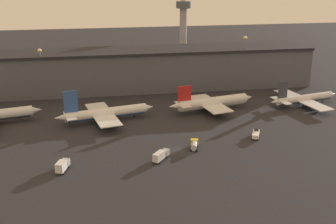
{
  "coord_description": "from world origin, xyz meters",
  "views": [
    {
      "loc": [
        -25.19,
        -130.05,
        60.51
      ],
      "look_at": [
        0.51,
        22.47,
        6.0
      ],
      "focal_mm": 45.0,
      "sensor_mm": 36.0,
      "label": 1
    }
  ],
  "objects_px": {
    "airplane_2": "(212,103)",
    "control_tower": "(183,26)",
    "service_vehicle_1": "(194,145)",
    "airplane_3": "(304,99)",
    "service_vehicle_3": "(62,165)",
    "service_vehicle_4": "(256,134)",
    "service_vehicle_2": "(161,155)",
    "airplane_1": "(105,113)"
  },
  "relations": [
    {
      "from": "airplane_2",
      "to": "control_tower",
      "type": "bearing_deg",
      "value": 74.52
    },
    {
      "from": "service_vehicle_1",
      "to": "airplane_3",
      "type": "bearing_deg",
      "value": -41.45
    },
    {
      "from": "service_vehicle_3",
      "to": "service_vehicle_4",
      "type": "bearing_deg",
      "value": -59.57
    },
    {
      "from": "airplane_2",
      "to": "service_vehicle_2",
      "type": "height_order",
      "value": "airplane_2"
    },
    {
      "from": "airplane_2",
      "to": "airplane_3",
      "type": "bearing_deg",
      "value": -10.92
    },
    {
      "from": "service_vehicle_2",
      "to": "airplane_3",
      "type": "bearing_deg",
      "value": -18.16
    },
    {
      "from": "airplane_3",
      "to": "service_vehicle_3",
      "type": "relative_size",
      "value": 5.11
    },
    {
      "from": "airplane_1",
      "to": "service_vehicle_4",
      "type": "relative_size",
      "value": 5.76
    },
    {
      "from": "airplane_1",
      "to": "airplane_3",
      "type": "relative_size",
      "value": 1.13
    },
    {
      "from": "service_vehicle_2",
      "to": "control_tower",
      "type": "distance_m",
      "value": 139.15
    },
    {
      "from": "service_vehicle_3",
      "to": "service_vehicle_4",
      "type": "xyz_separation_m",
      "value": [
        68.49,
        15.57,
        -0.57
      ]
    },
    {
      "from": "airplane_2",
      "to": "service_vehicle_1",
      "type": "relative_size",
      "value": 5.98
    },
    {
      "from": "airplane_1",
      "to": "airplane_3",
      "type": "xyz_separation_m",
      "value": [
        89.11,
        6.31,
        -0.54
      ]
    },
    {
      "from": "airplane_1",
      "to": "control_tower",
      "type": "relative_size",
      "value": 0.97
    },
    {
      "from": "airplane_3",
      "to": "service_vehicle_4",
      "type": "height_order",
      "value": "airplane_3"
    },
    {
      "from": "airplane_2",
      "to": "service_vehicle_2",
      "type": "bearing_deg",
      "value": -135.28
    },
    {
      "from": "service_vehicle_1",
      "to": "service_vehicle_2",
      "type": "height_order",
      "value": "service_vehicle_2"
    },
    {
      "from": "service_vehicle_4",
      "to": "airplane_1",
      "type": "bearing_deg",
      "value": 88.29
    },
    {
      "from": "airplane_2",
      "to": "airplane_1",
      "type": "bearing_deg",
      "value": 174.4
    },
    {
      "from": "service_vehicle_3",
      "to": "control_tower",
      "type": "bearing_deg",
      "value": -8.15
    },
    {
      "from": "service_vehicle_2",
      "to": "control_tower",
      "type": "bearing_deg",
      "value": 24.99
    },
    {
      "from": "airplane_1",
      "to": "service_vehicle_1",
      "type": "relative_size",
      "value": 6.03
    },
    {
      "from": "service_vehicle_4",
      "to": "control_tower",
      "type": "bearing_deg",
      "value": 25.8
    },
    {
      "from": "airplane_2",
      "to": "control_tower",
      "type": "xyz_separation_m",
      "value": [
        5.02,
        88.0,
        20.73
      ]
    },
    {
      "from": "airplane_1",
      "to": "airplane_3",
      "type": "bearing_deg",
      "value": -8.17
    },
    {
      "from": "airplane_3",
      "to": "service_vehicle_1",
      "type": "height_order",
      "value": "airplane_3"
    },
    {
      "from": "airplane_1",
      "to": "service_vehicle_4",
      "type": "bearing_deg",
      "value": -38.21
    },
    {
      "from": "airplane_3",
      "to": "control_tower",
      "type": "distance_m",
      "value": 97.42
    },
    {
      "from": "airplane_2",
      "to": "service_vehicle_1",
      "type": "height_order",
      "value": "airplane_2"
    },
    {
      "from": "service_vehicle_1",
      "to": "control_tower",
      "type": "xyz_separation_m",
      "value": [
        21.53,
        125.81,
        22.89
      ]
    },
    {
      "from": "airplane_1",
      "to": "airplane_2",
      "type": "distance_m",
      "value": 46.28
    },
    {
      "from": "service_vehicle_3",
      "to": "service_vehicle_4",
      "type": "relative_size",
      "value": 0.99
    },
    {
      "from": "service_vehicle_3",
      "to": "control_tower",
      "type": "relative_size",
      "value": 0.17
    },
    {
      "from": "service_vehicle_3",
      "to": "airplane_1",
      "type": "bearing_deg",
      "value": -1.23
    },
    {
      "from": "service_vehicle_2",
      "to": "control_tower",
      "type": "height_order",
      "value": "control_tower"
    },
    {
      "from": "service_vehicle_1",
      "to": "airplane_2",
      "type": "bearing_deg",
      "value": -8.08
    },
    {
      "from": "airplane_1",
      "to": "airplane_2",
      "type": "height_order",
      "value": "airplane_1"
    },
    {
      "from": "airplane_1",
      "to": "service_vehicle_3",
      "type": "relative_size",
      "value": 5.8
    },
    {
      "from": "airplane_1",
      "to": "service_vehicle_3",
      "type": "bearing_deg",
      "value": -121.06
    },
    {
      "from": "airplane_1",
      "to": "airplane_2",
      "type": "relative_size",
      "value": 1.01
    },
    {
      "from": "service_vehicle_4",
      "to": "control_tower",
      "type": "relative_size",
      "value": 0.17
    },
    {
      "from": "airplane_1",
      "to": "service_vehicle_2",
      "type": "relative_size",
      "value": 5.58
    }
  ]
}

